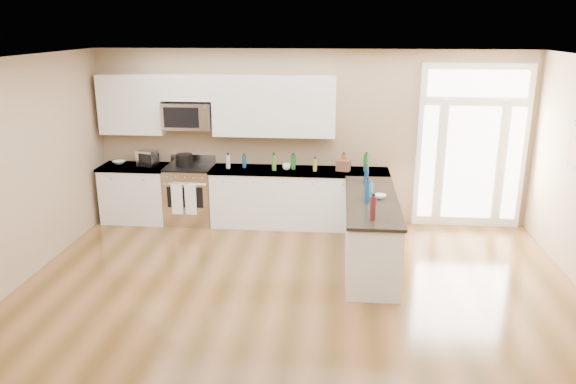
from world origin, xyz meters
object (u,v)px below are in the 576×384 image
Objects in this scene: stockpot at (184,160)px; peninsula_cabinet at (370,234)px; kitchen_range at (190,194)px; toaster_oven at (148,158)px.

peninsula_cabinet is at bearing -26.55° from stockpot.
toaster_oven is at bearing 178.02° from kitchen_range.
peninsula_cabinet is at bearing -6.29° from toaster_oven.
kitchen_range reaches higher than peninsula_cabinet.
kitchen_range is at bearing 14.15° from toaster_oven.
toaster_oven is (-0.61, -0.00, 0.01)m from stockpot.
kitchen_range is at bearing -19.94° from stockpot.
stockpot is at bearing 153.45° from peninsula_cabinet.
toaster_oven reaches higher than peninsula_cabinet.
toaster_oven is (-3.57, 1.47, 0.63)m from peninsula_cabinet.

